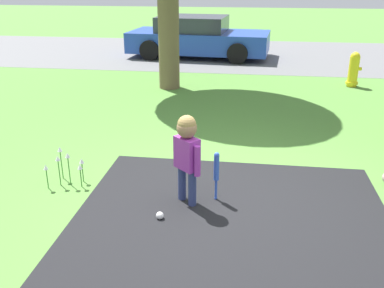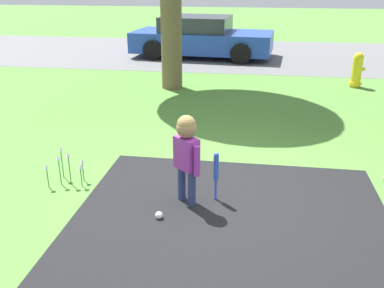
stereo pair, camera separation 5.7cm
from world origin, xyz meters
TOP-DOWN VIEW (x-y plane):
  - ground_plane at (0.00, 0.00)m, footprint 60.00×60.00m
  - street_strip at (0.00, 9.59)m, footprint 40.00×6.00m
  - child at (-0.45, -0.17)m, footprint 0.33×0.31m
  - baseball_bat at (-0.13, -0.07)m, footprint 0.06×0.06m
  - sports_ball at (-0.68, -0.57)m, footprint 0.08×0.08m
  - fire_hydrant at (2.51, 5.67)m, footprint 0.31×0.28m
  - parked_car at (-1.50, 8.97)m, footprint 4.37×2.30m
  - flower_bed at (-1.98, 0.07)m, footprint 0.45×0.35m

SIDE VIEW (x-z plane):
  - ground_plane at x=0.00m, z-range 0.00..0.00m
  - street_strip at x=0.00m, z-range 0.00..0.01m
  - sports_ball at x=-0.68m, z-range 0.00..0.08m
  - flower_bed at x=-1.98m, z-range 0.09..0.52m
  - baseball_bat at x=-0.13m, z-range 0.09..0.68m
  - fire_hydrant at x=2.51m, z-range -0.01..0.78m
  - parked_car at x=-1.50m, z-range -0.03..1.19m
  - child at x=-0.45m, z-range 0.15..1.19m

